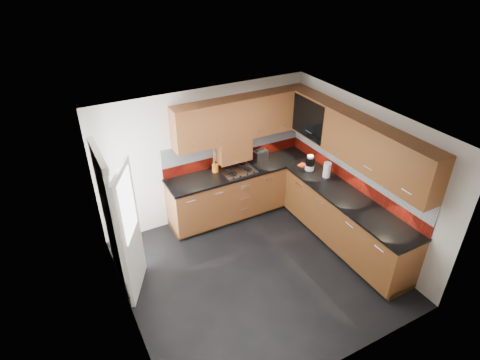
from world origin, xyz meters
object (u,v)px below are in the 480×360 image
gas_hob (238,170)px  utensil_pot (215,167)px  toaster (261,155)px  food_processor (310,163)px

gas_hob → utensil_pot: size_ratio=1.43×
utensil_pot → toaster: bearing=1.0°
gas_hob → food_processor: 1.27m
gas_hob → utensil_pot: utensil_pot is taller
gas_hob → food_processor: size_ratio=2.13×
food_processor → toaster: bearing=127.7°
utensil_pot → food_processor: utensil_pot is taller
utensil_pot → toaster: utensil_pot is taller
utensil_pot → food_processor: size_ratio=1.49×
toaster → food_processor: (0.57, -0.73, 0.04)m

